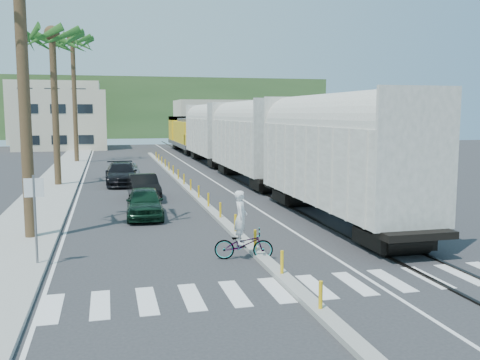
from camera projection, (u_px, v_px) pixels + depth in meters
name	position (u px, v px, depth m)	size (l,w,h in m)	color
ground	(272.00, 269.00, 17.08)	(140.00, 140.00, 0.00)	#28282B
sidewalk	(59.00, 180.00, 39.10)	(3.00, 90.00, 0.15)	gray
rails	(229.00, 172.00, 45.23)	(1.56, 100.00, 0.06)	black
median	(184.00, 185.00, 36.28)	(0.45, 60.00, 0.85)	gray
crosswalk	(293.00, 289.00, 15.15)	(14.00, 2.20, 0.01)	silver
lane_markings	(147.00, 178.00, 40.63)	(9.42, 90.00, 0.01)	silver
freight_train	(232.00, 138.00, 43.91)	(3.00, 60.94, 5.85)	#A29F94
palm_trees	(56.00, 25.00, 35.64)	(3.50, 37.20, 13.75)	brown
street_sign	(35.00, 207.00, 17.01)	(0.60, 0.08, 3.00)	slate
buildings	(97.00, 117.00, 83.99)	(38.00, 27.00, 10.00)	beige
hillside	(130.00, 108.00, 112.61)	(80.00, 20.00, 12.00)	#385628
car_lead	(145.00, 202.00, 25.42)	(1.91, 4.32, 1.44)	black
car_second	(144.00, 187.00, 30.82)	(1.76, 4.42, 1.43)	black
car_third	(121.00, 174.00, 36.95)	(2.19, 5.26, 1.52)	black
car_rear	(123.00, 170.00, 40.27)	(2.29, 4.90, 1.36)	#9EA1A3
cyclist	(243.00, 238.00, 18.11)	(1.68, 2.34, 2.37)	#9EA0A5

